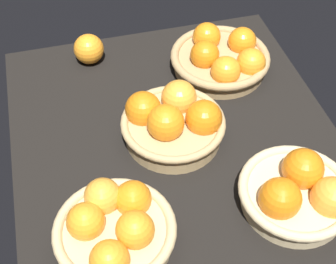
{
  "coord_description": "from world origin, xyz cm",
  "views": [
    {
      "loc": [
        -68.22,
        20.34,
        84.02
      ],
      "look_at": [
        0.22,
        2.28,
        7.0
      ],
      "focal_mm": 52.06,
      "sensor_mm": 36.0,
      "label": 1
    }
  ],
  "objects_px": {
    "basket_far_left": "(115,229)",
    "loose_orange_front_gap": "(89,49)",
    "basket_near_right": "(222,58)",
    "basket_center": "(173,121)",
    "basket_near_left": "(298,192)"
  },
  "relations": [
    {
      "from": "basket_near_right",
      "to": "basket_center",
      "type": "height_order",
      "value": "basket_center"
    },
    {
      "from": "basket_near_left",
      "to": "basket_near_right",
      "type": "bearing_deg",
      "value": 0.9
    },
    {
      "from": "basket_near_right",
      "to": "basket_center",
      "type": "bearing_deg",
      "value": 136.5
    },
    {
      "from": "basket_far_left",
      "to": "loose_orange_front_gap",
      "type": "xyz_separation_m",
      "value": [
        0.54,
        -0.03,
        -0.01
      ]
    },
    {
      "from": "basket_center",
      "to": "basket_near_left",
      "type": "bearing_deg",
      "value": -142.51
    },
    {
      "from": "basket_far_left",
      "to": "loose_orange_front_gap",
      "type": "height_order",
      "value": "basket_far_left"
    },
    {
      "from": "basket_center",
      "to": "loose_orange_front_gap",
      "type": "bearing_deg",
      "value": 24.34
    },
    {
      "from": "basket_far_left",
      "to": "basket_center",
      "type": "relative_size",
      "value": 0.98
    },
    {
      "from": "basket_near_left",
      "to": "basket_far_left",
      "type": "bearing_deg",
      "value": 88.75
    },
    {
      "from": "basket_far_left",
      "to": "loose_orange_front_gap",
      "type": "distance_m",
      "value": 0.54
    },
    {
      "from": "basket_near_right",
      "to": "basket_far_left",
      "type": "height_order",
      "value": "basket_far_left"
    },
    {
      "from": "basket_far_left",
      "to": "basket_near_left",
      "type": "bearing_deg",
      "value": -91.25
    },
    {
      "from": "basket_near_right",
      "to": "basket_center",
      "type": "relative_size",
      "value": 1.09
    },
    {
      "from": "basket_near_right",
      "to": "loose_orange_front_gap",
      "type": "bearing_deg",
      "value": 69.34
    },
    {
      "from": "basket_center",
      "to": "basket_near_left",
      "type": "height_order",
      "value": "basket_center"
    }
  ]
}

